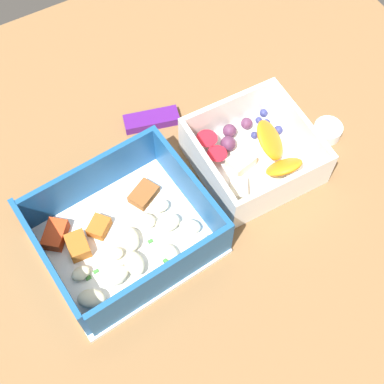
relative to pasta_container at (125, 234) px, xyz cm
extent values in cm
cube|color=brown|center=(10.23, -0.11, -3.01)|extent=(80.00, 80.00, 2.00)
cube|color=white|center=(0.12, 0.14, -1.71)|extent=(19.15, 16.73, 0.60)
cube|color=#19518C|center=(-8.55, -0.56, 1.52)|extent=(1.82, 15.34, 5.86)
cube|color=#19518C|center=(8.79, 0.83, 1.52)|extent=(1.82, 15.34, 5.86)
cube|color=#19518C|center=(-0.47, 7.48, 1.52)|extent=(16.78, 1.93, 5.86)
cube|color=#19518C|center=(0.71, -7.21, 1.52)|extent=(16.78, 1.93, 5.86)
ellipsoid|color=beige|center=(-2.89, -3.75, -0.42)|extent=(3.24, 2.64, 1.42)
ellipsoid|color=beige|center=(4.82, -0.97, -0.37)|extent=(3.01, 2.15, 1.48)
ellipsoid|color=beige|center=(-6.09, -1.50, -0.67)|extent=(2.27, 1.71, 1.05)
ellipsoid|color=beige|center=(0.27, -0.64, -0.38)|extent=(2.71, 3.35, 1.47)
ellipsoid|color=beige|center=(3.42, -4.17, -0.63)|extent=(1.79, 2.38, 1.11)
ellipsoid|color=beige|center=(7.19, -4.99, -0.58)|extent=(2.59, 1.98, 1.19)
ellipsoid|color=beige|center=(-0.58, -3.44, -0.37)|extent=(2.11, 2.99, 1.48)
ellipsoid|color=beige|center=(-6.25, -4.72, -0.38)|extent=(3.56, 3.23, 1.47)
ellipsoid|color=beige|center=(5.01, 1.51, -0.56)|extent=(2.71, 2.13, 1.21)
ellipsoid|color=beige|center=(6.87, -2.50, -0.55)|extent=(2.96, 2.92, 1.22)
ellipsoid|color=beige|center=(-2.09, -1.27, -0.63)|extent=(2.57, 2.11, 1.11)
ellipsoid|color=beige|center=(2.65, 0.64, -0.46)|extent=(3.28, 3.20, 1.35)
cube|color=#AD5B1E|center=(-2.04, 2.60, -0.75)|extent=(3.20, 3.13, 1.32)
cube|color=brown|center=(4.26, 3.88, -0.83)|extent=(4.00, 3.56, 1.16)
cube|color=#AD5B1E|center=(-5.03, 1.56, -0.57)|extent=(2.48, 3.18, 1.67)
cube|color=red|center=(-6.69, 4.10, -0.65)|extent=(3.88, 4.03, 1.51)
cube|color=#387A33|center=(0.97, -5.35, -1.31)|extent=(0.60, 0.40, 0.20)
cube|color=#387A33|center=(2.63, -4.48, -1.31)|extent=(0.60, 0.40, 0.20)
cube|color=#387A33|center=(-4.55, -1.85, -1.31)|extent=(0.60, 0.40, 0.20)
cube|color=#387A33|center=(-5.58, -2.11, -1.31)|extent=(0.60, 0.40, 0.20)
cube|color=#387A33|center=(2.24, -1.60, -1.31)|extent=(0.60, 0.40, 0.20)
cube|color=white|center=(18.03, 1.76, -1.71)|extent=(13.67, 13.56, 0.60)
cube|color=white|center=(11.65, 1.91, 1.08)|extent=(0.91, 13.26, 4.97)
cube|color=white|center=(24.41, 1.61, 1.08)|extent=(0.91, 13.26, 4.97)
cube|color=white|center=(18.18, 8.08, 1.08)|extent=(12.17, 0.89, 4.97)
cube|color=white|center=(17.88, -4.57, 1.08)|extent=(12.17, 0.89, 4.97)
ellipsoid|color=orange|center=(19.83, -1.85, 0.77)|extent=(4.57, 4.24, 4.15)
ellipsoid|color=orange|center=(20.38, 1.97, 1.10)|extent=(6.38, 6.65, 4.81)
cube|color=#F4EACC|center=(16.29, 1.80, -0.49)|extent=(3.47, 2.87, 1.84)
cube|color=#F4EACC|center=(14.11, -1.21, -0.61)|extent=(3.08, 3.32, 1.60)
sphere|color=#562D4C|center=(20.13, 6.45, -0.65)|extent=(1.51, 1.51, 1.51)
sphere|color=#562D4C|center=(17.61, 6.46, -0.53)|extent=(1.75, 1.75, 1.75)
sphere|color=#562D4C|center=(16.40, 4.87, -0.44)|extent=(1.93, 1.93, 1.93)
cone|color=red|center=(14.14, 3.77, -0.44)|extent=(2.42, 2.42, 1.93)
cone|color=red|center=(14.13, 6.19, -0.36)|extent=(2.62, 2.62, 2.10)
sphere|color=navy|center=(21.88, 6.28, -0.96)|extent=(0.90, 0.90, 0.90)
sphere|color=navy|center=(23.12, 3.73, -0.83)|extent=(1.16, 1.16, 1.16)
sphere|color=navy|center=(23.03, 6.89, -0.87)|extent=(1.07, 1.07, 1.07)
sphere|color=navy|center=(21.69, 4.71, -0.88)|extent=(1.06, 1.06, 1.06)
sphere|color=navy|center=(22.57, 5.48, -0.95)|extent=(0.91, 0.91, 0.91)
sphere|color=navy|center=(20.13, 4.60, -0.93)|extent=(0.96, 0.96, 0.96)
cube|color=#51197A|center=(10.60, 13.41, -1.41)|extent=(7.39, 4.21, 1.20)
cylinder|color=white|center=(28.61, 0.75, -1.19)|extent=(3.57, 3.57, 1.64)
camera|label=1|loc=(-5.79, -25.04, 53.10)|focal=49.63mm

